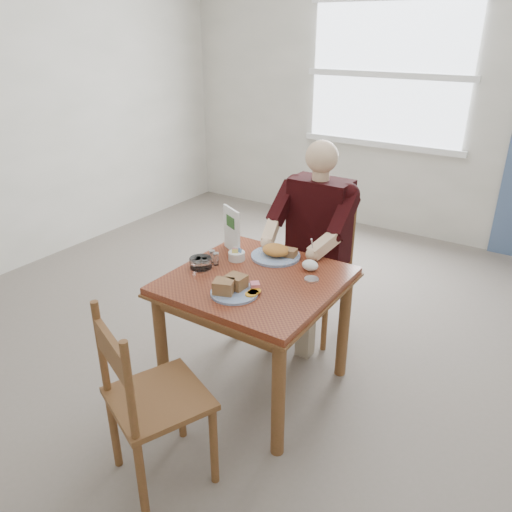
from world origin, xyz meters
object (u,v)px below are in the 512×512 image
Objects in this scene: table at (256,295)px; chair_far at (318,268)px; near_plate at (233,288)px; diner at (314,228)px; chair_near at (149,400)px; far_plate at (277,253)px.

chair_far is at bearing 90.00° from table.
chair_far reaches higher than near_plate.
diner reaches higher than near_plate.
chair_far is 0.69× the size of diner.
table is at bearing 88.44° from chair_near.
diner is at bearing 84.63° from far_plate.
diner is 0.42m from far_plate.
near_plate is at bearing 87.83° from chair_near.
near_plate reaches higher than table.
chair_far is at bearing 90.01° from diner.
far_plate is (-0.04, -0.51, 0.30)m from chair_far.
far_plate is (-0.04, 0.29, 0.14)m from table.
near_plate is at bearing -89.79° from table.
diner is 0.93m from near_plate.
table is at bearing -82.36° from far_plate.
diner is (0.02, 1.56, 0.33)m from chair_near.
near_plate is 0.51m from far_plate.
far_plate is (-0.04, 0.51, -0.00)m from near_plate.
chair_far is 0.34m from diner.
chair_near reaches higher than near_plate.
chair_near is 1.18m from far_plate.
table is 0.97× the size of chair_far.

